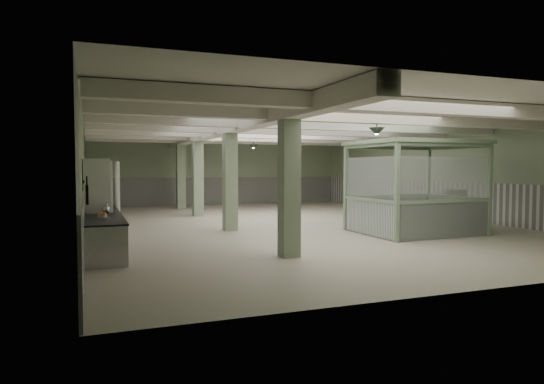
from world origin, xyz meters
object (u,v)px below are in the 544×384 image
object	(u,v)px
walkin_cooler	(97,199)
guard_booth	(415,172)
prep_counter	(102,231)
filing_cabinet	(456,209)

from	to	relation	value
walkin_cooler	guard_booth	size ratio (longest dim) A/B	0.72
prep_counter	guard_booth	xyz separation A→B (m)	(9.32, -0.34, 1.47)
prep_counter	walkin_cooler	bearing A→B (deg)	93.75
prep_counter	walkin_cooler	world-z (taller)	walkin_cooler
guard_booth	filing_cabinet	xyz separation A→B (m)	(2.03, 0.44, -1.26)
filing_cabinet	guard_booth	bearing A→B (deg)	-161.52
guard_booth	filing_cabinet	distance (m)	2.43
prep_counter	walkin_cooler	xyz separation A→B (m)	(-0.08, 1.28, 0.74)
prep_counter	filing_cabinet	bearing A→B (deg)	0.48
filing_cabinet	walkin_cooler	bearing A→B (deg)	-179.64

